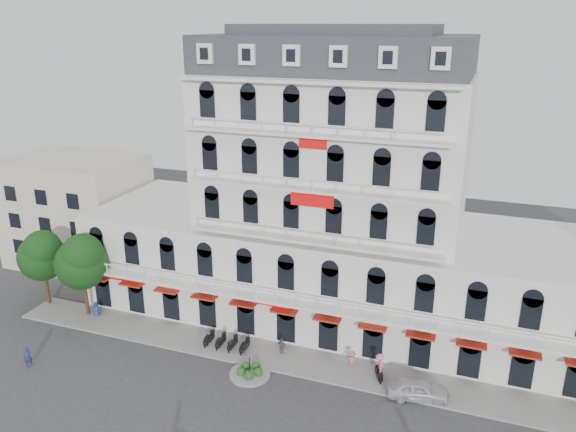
{
  "coord_description": "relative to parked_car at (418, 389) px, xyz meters",
  "views": [
    {
      "loc": [
        12.42,
        -27.84,
        25.96
      ],
      "look_at": [
        -1.31,
        10.0,
        12.0
      ],
      "focal_mm": 35.0,
      "sensor_mm": 36.0,
      "label": 1
    }
  ],
  "objects": [
    {
      "name": "rider_center",
      "position": [
        -3.06,
        1.22,
        0.45
      ],
      "size": [
        1.06,
        1.62,
        2.27
      ],
      "rotation": [
        0.0,
        0.0,
        5.1
      ],
      "color": "black",
      "rests_on": "ground"
    },
    {
      "name": "tree_west_outer",
      "position": [
        -35.52,
        2.37,
        4.59
      ],
      "size": [
        4.5,
        4.48,
        7.76
      ],
      "color": "#382314",
      "rests_on": "ground"
    },
    {
      "name": "sidewalk",
      "position": [
        -9.57,
        1.39,
        -0.68
      ],
      "size": [
        53.0,
        4.0,
        0.16
      ],
      "primitive_type": "cube",
      "color": "gray",
      "rests_on": "ground"
    },
    {
      "name": "pedestrian_mid",
      "position": [
        -11.23,
        1.89,
        0.01
      ],
      "size": [
        0.95,
        0.5,
        1.54
      ],
      "primitive_type": "imported",
      "rotation": [
        0.0,
        0.0,
        3.0
      ],
      "color": "#505157",
      "rests_on": "ground"
    },
    {
      "name": "pedestrian_far",
      "position": [
        -29.57,
        -6.5,
        0.11
      ],
      "size": [
        0.74,
        0.74,
        1.73
      ],
      "primitive_type": "imported",
      "rotation": [
        0.0,
        0.0,
        0.79
      ],
      "color": "navy",
      "rests_on": "ground"
    },
    {
      "name": "parked_car",
      "position": [
        0.0,
        0.0,
        0.0
      ],
      "size": [
        4.71,
        2.64,
        1.52
      ],
      "primitive_type": "imported",
      "rotation": [
        0.0,
        0.0,
        1.77
      ],
      "color": "silver",
      "rests_on": "ground"
    },
    {
      "name": "traffic_island",
      "position": [
        -12.57,
        -1.61,
        -0.5
      ],
      "size": [
        3.2,
        3.2,
        1.6
      ],
      "color": "gray",
      "rests_on": "ground"
    },
    {
      "name": "main_building",
      "position": [
        -9.57,
        10.39,
        9.2
      ],
      "size": [
        45.0,
        15.0,
        25.8
      ],
      "color": "silver",
      "rests_on": "ground"
    },
    {
      "name": "parked_scooter_row",
      "position": [
        -15.92,
        1.19,
        -0.76
      ],
      "size": [
        4.4,
        1.8,
        1.1
      ],
      "primitive_type": null,
      "color": "black",
      "rests_on": "ground"
    },
    {
      "name": "pedestrian_left",
      "position": [
        -29.57,
        1.89,
        0.01
      ],
      "size": [
        0.89,
        0.77,
        1.54
      ],
      "primitive_type": "imported",
      "rotation": [
        0.0,
        0.0,
        0.47
      ],
      "color": "navy",
      "rests_on": "ground"
    },
    {
      "name": "tree_west_inner",
      "position": [
        -30.52,
        1.87,
        4.93
      ],
      "size": [
        4.76,
        4.76,
        8.25
      ],
      "color": "#382314",
      "rests_on": "ground"
    },
    {
      "name": "pedestrian_right",
      "position": [
        -5.35,
        1.89,
        0.04
      ],
      "size": [
        1.14,
        0.82,
        1.59
      ],
      "primitive_type": "imported",
      "rotation": [
        0.0,
        0.0,
        3.38
      ],
      "color": "#BB637F",
      "rests_on": "ground"
    },
    {
      "name": "flank_building_west",
      "position": [
        -39.57,
        12.39,
        5.24
      ],
      "size": [
        14.0,
        10.0,
        12.0
      ],
      "primitive_type": "cube",
      "color": "beige",
      "rests_on": "ground"
    }
  ]
}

